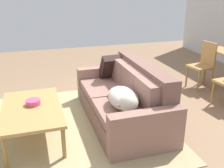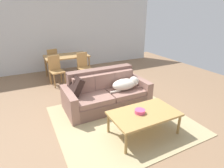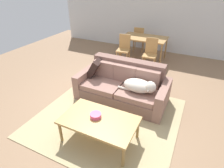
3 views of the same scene
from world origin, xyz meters
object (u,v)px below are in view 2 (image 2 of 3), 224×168
Objects in this scene: throw_pillow_by_left_arm at (75,87)px; dining_chair_near_left at (56,69)px; bowl_on_coffee_table at (140,111)px; dining_table at (67,57)px; dining_chair_far_left at (52,60)px; dining_chair_near_right at (84,66)px; dog_on_left_cushion at (126,84)px; coffee_table at (144,115)px; couch at (106,93)px.

throw_pillow_by_left_arm is 1.90m from dining_chair_near_left.
bowl_on_coffee_table is 0.13× the size of dining_table.
dining_chair_far_left is (0.10, 1.21, -0.01)m from dining_chair_near_left.
throw_pillow_by_left_arm is 1.62m from bowl_on_coffee_table.
dining_chair_far_left reaches higher than dining_chair_near_left.
dining_chair_near_right is at bearing 65.52° from throw_pillow_by_left_arm.
throw_pillow_by_left_arm is at bearing -119.76° from dining_chair_near_right.
dog_on_left_cushion is at bearing 70.91° from bowl_on_coffee_table.
dining_chair_far_left reaches higher than dog_on_left_cushion.
dining_chair_far_left is at bearing 121.86° from dining_table.
dining_table is at bearing 95.49° from bowl_on_coffee_table.
dining_table is (-0.37, 3.86, 0.21)m from bowl_on_coffee_table.
dining_chair_near_left is 0.89m from dining_chair_near_right.
coffee_table is at bearing -83.38° from dining_table.
dog_on_left_cushion is 0.55× the size of dining_table.
dog_on_left_cushion is 2.83m from dining_table.
couch is 2.19× the size of dining_chair_far_left.
coffee_table is 1.37× the size of dining_chair_near_left.
throw_pillow_by_left_arm is 0.31× the size of dining_table.
throw_pillow_by_left_arm is 0.49× the size of dining_chair_near_left.
dog_on_left_cushion is 3.54m from dining_chair_far_left.
dining_table is (-0.31, 2.52, 0.38)m from couch.
couch is at bearing -97.98° from dining_chair_near_right.
coffee_table is (0.90, -1.42, -0.21)m from throw_pillow_by_left_arm.
bowl_on_coffee_table is (-0.08, 0.03, 0.08)m from coffee_table.
bowl_on_coffee_table is 3.40m from dining_chair_near_left.
dog_on_left_cushion is at bearing 74.91° from coffee_table.
dining_table reaches higher than dog_on_left_cushion.
dining_chair_near_left is at bearing 104.74° from bowl_on_coffee_table.
dining_chair_far_left reaches higher than coffee_table.
dining_table is 0.77m from dining_chair_far_left.
dining_table is at bearing 113.28° from dining_chair_far_left.
dining_chair_near_left is 1.21m from dining_chair_far_left.
coffee_table is 3.93m from dining_table.
dining_table is 1.56× the size of dining_chair_far_left.
dining_chair_near_right is at bearing -11.22° from dining_chair_near_left.
couch is 4.48× the size of throw_pillow_by_left_arm.
dog_on_left_cushion is 1.76× the size of throw_pillow_by_left_arm.
dining_chair_near_left is 0.99× the size of dining_chair_near_right.
dining_chair_near_left reaches higher than throw_pillow_by_left_arm.
dog_on_left_cushion is at bearing -23.21° from couch.
coffee_table is at bearing -94.35° from dining_chair_near_right.
coffee_table is 0.87× the size of dining_table.
couch reaches higher than dining_table.
dining_chair_near_left is 1.00× the size of dining_chair_far_left.
bowl_on_coffee_table is 3.25m from dining_chair_near_right.
dining_table is at bearing 40.93° from dining_chair_near_left.
dining_chair_far_left is at bearing 89.05° from throw_pillow_by_left_arm.
throw_pillow_by_left_arm reaches higher than dining_table.
dog_on_left_cushion is 0.86× the size of dining_chair_near_left.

